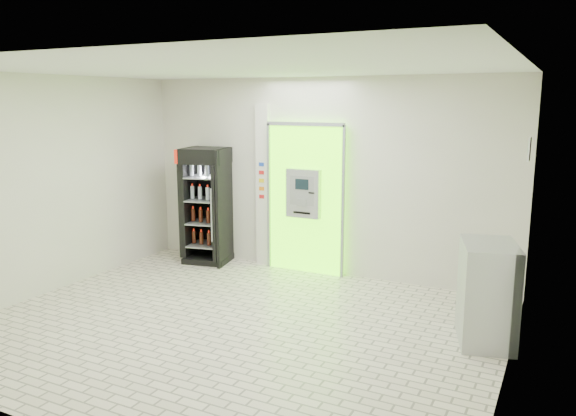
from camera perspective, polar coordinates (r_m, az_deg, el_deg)
The scene contains 7 objects.
ground at distance 6.87m, azimuth -5.38°, elevation -11.88°, with size 6.00×6.00×0.00m, color beige.
room_shell at distance 6.39m, azimuth -5.67°, elevation 3.55°, with size 6.00×6.00×6.00m.
atm_assembly at distance 8.68m, azimuth 1.85°, elevation 1.06°, with size 1.30×0.24×2.33m.
pillar at distance 9.04m, azimuth -2.53°, elevation 2.28°, with size 0.22×0.11×2.60m.
beverage_cooler at distance 9.36m, azimuth -8.12°, elevation 0.05°, with size 0.83×0.79×1.90m.
steel_cabinet at distance 6.63m, azimuth 19.58°, elevation -8.13°, with size 0.78×0.96×1.13m.
exit_sign at distance 6.77m, azimuth 23.31°, elevation 5.52°, with size 0.02×0.22×0.26m.
Camera 1 is at (3.40, -5.34, 2.65)m, focal length 35.00 mm.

